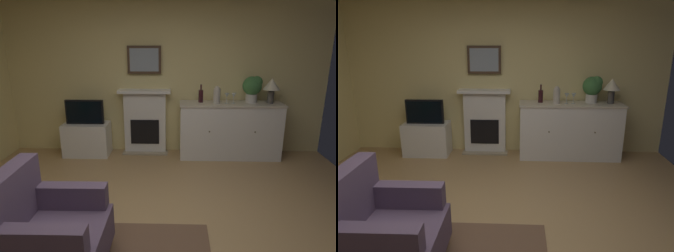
# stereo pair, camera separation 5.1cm
# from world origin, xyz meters

# --- Properties ---
(ground_plane) EXTENTS (5.39, 5.28, 0.10)m
(ground_plane) POSITION_xyz_m (0.00, 0.00, -0.05)
(ground_plane) COLOR tan
(ground_plane) RESTS_ON ground
(wall_rear) EXTENTS (5.39, 0.06, 2.87)m
(wall_rear) POSITION_xyz_m (0.00, 2.61, 1.43)
(wall_rear) COLOR #EAD68C
(wall_rear) RESTS_ON ground_plane
(fireplace_unit) EXTENTS (0.87, 0.30, 1.10)m
(fireplace_unit) POSITION_xyz_m (-0.33, 2.48, 0.55)
(fireplace_unit) COLOR white
(fireplace_unit) RESTS_ON ground_plane
(framed_picture) EXTENTS (0.55, 0.04, 0.45)m
(framed_picture) POSITION_xyz_m (-0.33, 2.53, 1.58)
(framed_picture) COLOR #473323
(sideboard_cabinet) EXTENTS (1.65, 0.49, 0.92)m
(sideboard_cabinet) POSITION_xyz_m (1.08, 2.30, 0.46)
(sideboard_cabinet) COLOR white
(sideboard_cabinet) RESTS_ON ground_plane
(table_lamp) EXTENTS (0.26, 0.26, 0.40)m
(table_lamp) POSITION_xyz_m (1.70, 2.30, 1.20)
(table_lamp) COLOR #4C4742
(table_lamp) RESTS_ON sideboard_cabinet
(wine_bottle) EXTENTS (0.08, 0.08, 0.29)m
(wine_bottle) POSITION_xyz_m (0.60, 2.35, 1.02)
(wine_bottle) COLOR #331419
(wine_bottle) RESTS_ON sideboard_cabinet
(wine_glass_left) EXTENTS (0.07, 0.07, 0.16)m
(wine_glass_left) POSITION_xyz_m (1.00, 2.27, 1.04)
(wine_glass_left) COLOR silver
(wine_glass_left) RESTS_ON sideboard_cabinet
(wine_glass_center) EXTENTS (0.07, 0.07, 0.16)m
(wine_glass_center) POSITION_xyz_m (1.11, 2.28, 1.04)
(wine_glass_center) COLOR silver
(wine_glass_center) RESTS_ON sideboard_cabinet
(vase_decorative) EXTENTS (0.11, 0.11, 0.28)m
(vase_decorative) POSITION_xyz_m (0.84, 2.25, 1.06)
(vase_decorative) COLOR beige
(vase_decorative) RESTS_ON sideboard_cabinet
(tv_cabinet) EXTENTS (0.75, 0.42, 0.55)m
(tv_cabinet) POSITION_xyz_m (-1.30, 2.32, 0.28)
(tv_cabinet) COLOR white
(tv_cabinet) RESTS_ON ground_plane
(tv_set) EXTENTS (0.62, 0.07, 0.40)m
(tv_set) POSITION_xyz_m (-1.30, 2.30, 0.75)
(tv_set) COLOR black
(tv_set) RESTS_ON tv_cabinet
(potted_plant_small) EXTENTS (0.30, 0.30, 0.43)m
(potted_plant_small) POSITION_xyz_m (1.42, 2.35, 1.17)
(potted_plant_small) COLOR beige
(potted_plant_small) RESTS_ON sideboard_cabinet
(armchair) EXTENTS (0.82, 0.79, 0.92)m
(armchair) POSITION_xyz_m (-0.84, -0.34, 0.38)
(armchair) COLOR #604C66
(armchair) RESTS_ON ground_plane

